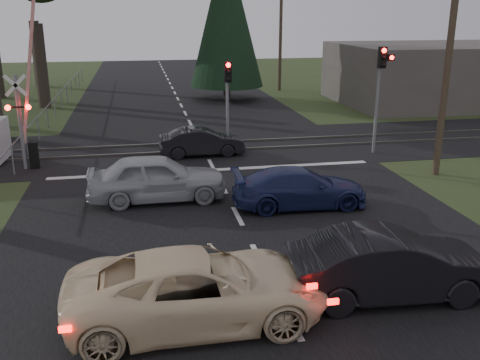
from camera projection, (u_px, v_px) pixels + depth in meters
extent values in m
plane|color=#303C1B|center=(259.00, 257.00, 13.94)|extent=(120.00, 120.00, 0.00)
cube|color=black|center=(208.00, 158.00, 23.31)|extent=(14.00, 100.00, 0.01)
cube|color=black|center=(203.00, 147.00, 25.18)|extent=(120.00, 8.00, 0.01)
cube|color=silver|center=(214.00, 170.00, 21.62)|extent=(13.00, 0.35, 0.00)
cube|color=#59544C|center=(205.00, 151.00, 24.42)|extent=(120.00, 0.12, 0.10)
cube|color=#59544C|center=(201.00, 143.00, 25.91)|extent=(120.00, 0.12, 0.10)
cylinder|color=slate|center=(21.00, 123.00, 21.21)|extent=(0.18, 0.18, 3.80)
cube|color=white|center=(15.00, 85.00, 20.66)|extent=(0.88, 0.03, 0.88)
cube|color=white|center=(15.00, 85.00, 20.66)|extent=(0.88, 0.03, 0.88)
cube|color=black|center=(18.00, 107.00, 20.94)|extent=(0.90, 0.06, 0.06)
sphere|color=#FF0C07|center=(8.00, 108.00, 20.80)|extent=(0.22, 0.22, 0.22)
sphere|color=#FF0C07|center=(28.00, 107.00, 20.94)|extent=(0.22, 0.22, 0.22)
cube|color=black|center=(34.00, 155.00, 21.68)|extent=(0.35, 0.25, 1.10)
cube|color=red|center=(29.00, 69.00, 20.67)|extent=(1.16, 0.10, 5.93)
cylinder|color=slate|center=(376.00, 111.00, 23.70)|extent=(0.14, 0.14, 3.80)
cube|color=black|center=(382.00, 58.00, 22.82)|extent=(0.32, 0.24, 0.90)
sphere|color=#FF0C07|center=(384.00, 51.00, 22.61)|extent=(0.20, 0.20, 0.20)
sphere|color=black|center=(384.00, 58.00, 22.70)|extent=(0.18, 0.18, 0.18)
sphere|color=black|center=(383.00, 65.00, 22.79)|extent=(0.18, 0.18, 0.18)
cube|color=black|center=(391.00, 57.00, 22.89)|extent=(0.28, 0.22, 0.28)
sphere|color=#FF0C07|center=(392.00, 58.00, 22.78)|extent=(0.18, 0.18, 0.18)
cylinder|color=slate|center=(228.00, 118.00, 23.75)|extent=(0.14, 0.14, 3.20)
cube|color=black|center=(228.00, 72.00, 22.97)|extent=(0.32, 0.24, 0.90)
sphere|color=#FF0C07|center=(228.00, 65.00, 22.75)|extent=(0.20, 0.20, 0.20)
sphere|color=black|center=(228.00, 72.00, 22.84)|extent=(0.18, 0.18, 0.18)
sphere|color=black|center=(228.00, 79.00, 22.94)|extent=(0.18, 0.18, 0.18)
cylinder|color=#4C3D2D|center=(449.00, 58.00, 19.72)|extent=(0.26, 0.26, 9.00)
cylinder|color=#4C3D2D|center=(281.00, 33.00, 42.20)|extent=(0.26, 0.26, 9.00)
cylinder|color=#4C3D2D|center=(228.00, 25.00, 65.61)|extent=(0.26, 0.26, 9.00)
cylinder|color=#473D33|center=(41.00, 66.00, 34.93)|extent=(0.80, 0.80, 5.40)
cylinder|color=#473D33|center=(37.00, 54.00, 44.88)|extent=(0.80, 0.80, 5.40)
cylinder|color=#473D33|center=(227.00, 86.00, 38.62)|extent=(0.50, 0.50, 2.00)
cone|color=black|center=(226.00, 13.00, 37.11)|extent=(5.20, 5.20, 10.00)
cube|color=#59514C|center=(442.00, 74.00, 37.16)|extent=(14.00, 10.00, 4.00)
imported|color=beige|center=(198.00, 288.00, 10.89)|extent=(5.36, 2.51, 1.48)
imported|color=black|center=(391.00, 265.00, 11.83)|extent=(4.72, 1.87, 1.53)
imported|color=#A1A4A9|center=(157.00, 178.00, 17.96)|extent=(4.63, 1.87, 1.58)
imported|color=#19214C|center=(300.00, 188.00, 17.43)|extent=(4.47, 1.95, 1.28)
imported|color=black|center=(202.00, 142.00, 23.64)|extent=(3.75, 1.38, 1.23)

